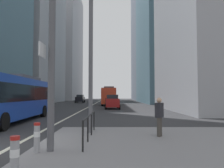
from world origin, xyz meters
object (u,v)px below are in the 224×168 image
Objects in this scene: city_bus_blue_oncoming at (13,96)px; car_oncoming_mid at (81,99)px; bollard_left at (15,156)px; car_receding_far at (112,98)px; bollard_right at (38,136)px; pedestrian_waiting at (160,115)px; car_receding_near at (113,102)px; street_lamp_post at (92,26)px; city_bus_red_receding at (110,95)px.

city_bus_blue_oncoming is 36.82m from car_oncoming_mid.
car_receding_far is at bearing 88.38° from bollard_left.
bollard_right is (4.76, -8.43, -1.18)m from city_bus_blue_oncoming.
pedestrian_waiting is at bearing -32.54° from city_bus_blue_oncoming.
car_receding_near is at bearing 63.82° from city_bus_blue_oncoming.
street_lamp_post reaches higher than bollard_left.
street_lamp_post is at bearing -90.76° from car_receding_far.
car_receding_near is 4.60× the size of bollard_left.
car_receding_near is 2.56× the size of pedestrian_waiting.
street_lamp_post reaches higher than bollard_right.
bollard_left is at bearing -83.16° from car_oncoming_mid.
street_lamp_post is (-0.74, -55.53, 4.29)m from car_receding_far.
car_oncoming_mid is at bearing 122.89° from city_bus_red_receding.
city_bus_red_receding is 2.57× the size of car_receding_near.
pedestrian_waiting is at bearing 30.63° from bollard_right.
car_receding_near reaches higher than bollard_right.
car_receding_near is at bearing 86.93° from street_lamp_post.
city_bus_red_receding is at bearing 92.56° from car_receding_near.
bollard_right is 0.55× the size of pedestrian_waiting.
bollard_left is (-1.74, -61.28, -0.33)m from car_receding_far.
city_bus_red_receding is 34.13m from bollard_right.
bollard_right is (-1.30, -3.57, -4.62)m from street_lamp_post.
bollard_right is at bearing -110.07° from street_lamp_post.
car_oncoming_mid is at bearing 96.79° from bollard_right.
car_receding_near is 19.80m from street_lamp_post.
car_receding_far reaches higher than pedestrian_waiting.
car_receding_near is 20.38m from pedestrian_waiting.
bollard_left is (-1.00, -5.75, -4.62)m from street_lamp_post.
car_oncoming_mid is 0.98× the size of car_receding_near.
street_lamp_post is 5.31m from pedestrian_waiting.
car_receding_near is at bearing -89.52° from car_receding_far.
street_lamp_post reaches higher than city_bus_blue_oncoming.
car_receding_near is 22.99m from bollard_right.
pedestrian_waiting is (9.14, -5.83, -0.77)m from city_bus_blue_oncoming.
bollard_left is at bearing -92.43° from city_bus_red_receding.
pedestrian_waiting is at bearing -84.25° from car_receding_near.
city_bus_blue_oncoming is at bearing -97.64° from car_receding_far.
city_bus_red_receding is 36.30m from bollard_left.
bollard_right is at bearing -149.37° from pedestrian_waiting.
city_bus_red_receding is 1.37× the size of street_lamp_post.
city_bus_blue_oncoming is at bearing 147.46° from pedestrian_waiting.
car_oncoming_mid is 45.56m from bollard_right.
city_bus_blue_oncoming is 12.33× the size of bollard_left.
bollard_right is (-2.34, -22.87, -0.33)m from car_receding_near.
car_receding_far is at bearing 82.36° from city_bus_blue_oncoming.
city_bus_red_receding reaches higher than car_receding_near.
car_oncoming_mid reaches higher than bollard_right.
car_receding_far is at bearing 88.02° from bollard_right.
car_receding_near is at bearing 85.35° from bollard_left.
bollard_left is (-1.54, -36.25, -1.17)m from city_bus_red_receding.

